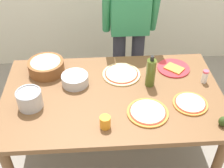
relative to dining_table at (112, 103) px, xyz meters
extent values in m
plane|color=gray|center=(0.00, 0.00, -0.67)|extent=(8.00, 8.00, 0.00)
cube|color=brown|center=(0.00, 0.00, 0.07)|extent=(1.60, 0.96, 0.04)
cylinder|color=brown|center=(0.72, -0.40, -0.31)|extent=(0.07, 0.07, 0.72)
cylinder|color=brown|center=(-0.72, 0.40, -0.31)|extent=(0.07, 0.07, 0.72)
cylinder|color=brown|center=(0.72, 0.40, -0.31)|extent=(0.07, 0.07, 0.72)
cylinder|color=#2D2D38|center=(0.11, 0.76, -0.24)|extent=(0.12, 0.12, 0.85)
cylinder|color=#2D2D38|center=(0.29, 0.76, -0.24)|extent=(0.12, 0.12, 0.85)
cube|color=#338C59|center=(0.20, 0.76, 0.46)|extent=(0.34, 0.20, 0.55)
cylinder|color=#338C59|center=(-0.01, 0.71, 0.46)|extent=(0.07, 0.21, 0.55)
cylinder|color=#338C59|center=(0.41, 0.71, 0.46)|extent=(0.07, 0.21, 0.55)
cylinder|color=beige|center=(0.08, 0.22, 0.10)|extent=(0.30, 0.30, 0.01)
cylinder|color=#B22D1E|center=(0.08, 0.22, 0.10)|extent=(0.26, 0.26, 0.00)
cylinder|color=beige|center=(0.08, 0.22, 0.11)|extent=(0.24, 0.24, 0.00)
cylinder|color=#C67A33|center=(0.53, -0.15, 0.10)|extent=(0.24, 0.24, 0.01)
cylinder|color=#B22D1E|center=(0.53, -0.15, 0.10)|extent=(0.21, 0.21, 0.00)
cylinder|color=beige|center=(0.53, -0.15, 0.11)|extent=(0.20, 0.20, 0.00)
cylinder|color=#C67A33|center=(0.22, -0.21, 0.10)|extent=(0.28, 0.28, 0.01)
cylinder|color=#B22D1E|center=(0.22, -0.21, 0.10)|extent=(0.25, 0.25, 0.00)
cylinder|color=beige|center=(0.22, -0.21, 0.11)|extent=(0.23, 0.23, 0.00)
cylinder|color=red|center=(0.51, 0.28, 0.10)|extent=(0.26, 0.26, 0.01)
cube|color=#CC8438|center=(0.51, 0.26, 0.11)|extent=(0.17, 0.17, 0.01)
cylinder|color=brown|center=(-0.50, 0.30, 0.14)|extent=(0.28, 0.28, 0.10)
ellipsoid|color=beige|center=(-0.50, 0.30, 0.18)|extent=(0.25, 0.25, 0.05)
cylinder|color=#B7B7BC|center=(-0.27, 0.13, 0.13)|extent=(0.20, 0.20, 0.08)
cylinder|color=#47561E|center=(0.29, 0.09, 0.20)|extent=(0.07, 0.07, 0.22)
cylinder|color=black|center=(0.29, 0.09, 0.33)|extent=(0.03, 0.03, 0.04)
cylinder|color=#B7B7BC|center=(-0.57, -0.09, 0.15)|extent=(0.17, 0.17, 0.12)
torus|color=#A5A5AD|center=(-0.57, -0.09, 0.21)|extent=(0.17, 0.17, 0.01)
cylinder|color=orange|center=(-0.07, -0.32, 0.13)|extent=(0.07, 0.07, 0.08)
cylinder|color=white|center=(0.70, 0.09, 0.14)|extent=(0.04, 0.04, 0.09)
cylinder|color=#D84C66|center=(0.70, 0.09, 0.19)|extent=(0.04, 0.04, 0.02)
ellipsoid|color=#2D4219|center=(0.68, -0.35, 0.13)|extent=(0.06, 0.06, 0.07)
camera|label=1|loc=(-0.11, -1.59, 1.47)|focal=46.57mm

